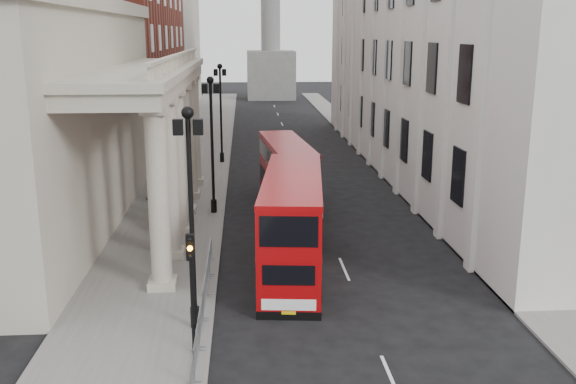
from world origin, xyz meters
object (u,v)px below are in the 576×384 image
object	(u,v)px
lamp_post_south	(191,204)
lamp_post_mid	(212,136)
pedestrian_b	(152,200)
monument_column	(270,1)
bus_far	(287,172)
lamp_post_north	(221,106)
pedestrian_c	(175,195)
bus_near	(293,222)
traffic_light	(191,272)
pedestrian_a	(166,219)

from	to	relation	value
lamp_post_south	lamp_post_mid	distance (m)	16.00
lamp_post_south	pedestrian_b	distance (m)	16.99
monument_column	bus_far	bearing A→B (deg)	-91.60
lamp_post_north	pedestrian_c	size ratio (longest dim) A/B	4.40
lamp_post_north	bus_far	xyz separation A→B (m)	(4.64, -14.23, -2.72)
bus_far	lamp_post_north	bearing A→B (deg)	102.44
bus_near	pedestrian_c	distance (m)	12.87
lamp_post_south	bus_far	bearing A→B (deg)	75.37
lamp_post_south	lamp_post_mid	xyz separation A→B (m)	(0.00, 16.00, 0.00)
lamp_post_mid	bus_far	world-z (taller)	lamp_post_mid
traffic_light	monument_column	bearing A→B (deg)	85.87
traffic_light	bus_near	bearing A→B (deg)	62.91
lamp_post_mid	pedestrian_a	world-z (taller)	lamp_post_mid
pedestrian_b	pedestrian_c	size ratio (longest dim) A/B	0.87
lamp_post_mid	bus_far	distance (m)	5.66
bus_far	pedestrian_c	distance (m)	7.26
pedestrian_b	lamp_post_mid	bearing A→B (deg)	-168.97
bus_far	pedestrian_b	distance (m)	8.67
traffic_light	pedestrian_a	distance (m)	14.00
lamp_post_mid	traffic_light	size ratio (longest dim) A/B	1.93
pedestrian_a	pedestrian_c	size ratio (longest dim) A/B	0.96
lamp_post_mid	pedestrian_c	distance (m)	4.65
bus_near	lamp_post_south	bearing A→B (deg)	-119.24
lamp_post_south	lamp_post_mid	bearing A→B (deg)	90.00
pedestrian_b	pedestrian_c	xyz separation A→B (m)	(1.30, 0.74, 0.12)
monument_column	lamp_post_mid	size ratio (longest dim) A/B	6.51
bus_far	bus_near	bearing A→B (deg)	-98.07
monument_column	bus_far	distance (m)	71.60
pedestrian_b	pedestrian_a	bearing A→B (deg)	118.99
lamp_post_south	bus_far	distance (m)	18.56
lamp_post_north	traffic_light	distance (m)	34.07
lamp_post_north	pedestrian_b	xyz separation A→B (m)	(-3.77, -15.92, -3.97)
pedestrian_a	lamp_post_south	bearing A→B (deg)	-110.43
lamp_post_south	pedestrian_b	size ratio (longest dim) A/B	5.04
bus_near	pedestrian_a	distance (m)	8.82
lamp_post_south	bus_near	world-z (taller)	lamp_post_south
lamp_post_north	bus_far	size ratio (longest dim) A/B	0.84
lamp_post_mid	bus_far	xyz separation A→B (m)	(4.64, 1.77, -2.72)
bus_near	pedestrian_b	xyz separation A→B (m)	(-7.90, 10.23, -1.47)
bus_far	pedestrian_c	world-z (taller)	bus_far
bus_near	pedestrian_b	size ratio (longest dim) A/B	6.61
traffic_light	pedestrian_b	world-z (taller)	traffic_light
lamp_post_north	lamp_post_mid	bearing A→B (deg)	-90.00
bus_far	pedestrian_b	world-z (taller)	bus_far
bus_far	pedestrian_a	distance (m)	9.45
lamp_post_north	pedestrian_b	size ratio (longest dim) A/B	5.04
traffic_light	pedestrian_b	xyz separation A→B (m)	(-3.87, 18.10, -2.16)
bus_near	pedestrian_a	xyz separation A→B (m)	(-6.55, 5.75, -1.38)
monument_column	bus_far	size ratio (longest dim) A/B	5.48
lamp_post_north	pedestrian_b	world-z (taller)	lamp_post_north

